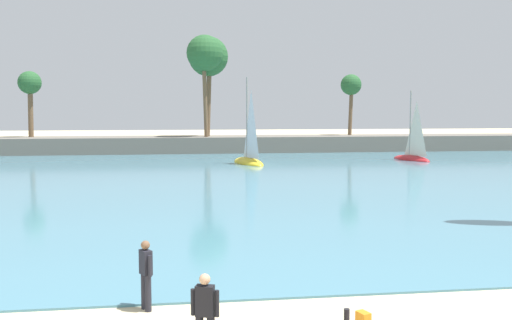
# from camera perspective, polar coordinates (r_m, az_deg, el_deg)

# --- Properties ---
(sea) EXTENTS (220.00, 89.84, 0.06)m
(sea) POSITION_cam_1_polar(r_m,az_deg,el_deg) (58.56, -7.66, 0.41)
(sea) COLOR teal
(sea) RESTS_ON ground
(palm_headland) EXTENTS (108.03, 6.48, 12.89)m
(palm_headland) POSITION_cam_1_polar(r_m,az_deg,el_deg) (63.37, -9.50, 3.36)
(palm_headland) COLOR slate
(palm_headland) RESTS_ON ground
(person_rigging_by_gear) EXTENTS (0.53, 0.30, 1.67)m
(person_rigging_by_gear) POSITION_cam_1_polar(r_m,az_deg,el_deg) (11.01, -5.16, -15.19)
(person_rigging_by_gear) COLOR black
(person_rigging_by_gear) RESTS_ON ground
(person_at_waterline) EXTENTS (0.33, 0.50, 1.67)m
(person_at_waterline) POSITION_cam_1_polar(r_m,az_deg,el_deg) (13.75, -11.04, -11.10)
(person_at_waterline) COLOR #23232D
(person_at_waterline) RESTS_ON ground
(sailboat_near_shore) EXTENTS (2.75, 5.00, 6.95)m
(sailboat_near_shore) POSITION_cam_1_polar(r_m,az_deg,el_deg) (54.68, 15.46, 0.64)
(sailboat_near_shore) COLOR red
(sailboat_near_shore) RESTS_ON sea
(sailboat_mid_bay) EXTENTS (3.02, 5.79, 8.04)m
(sailboat_mid_bay) POSITION_cam_1_polar(r_m,az_deg,el_deg) (49.11, -0.72, 0.46)
(sailboat_mid_bay) COLOR yellow
(sailboat_mid_bay) RESTS_ON sea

